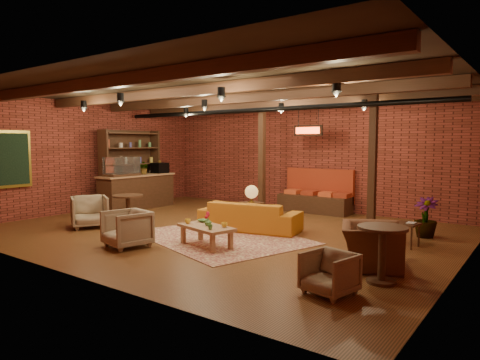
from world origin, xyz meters
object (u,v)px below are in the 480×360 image
Objects in this scene: coffee_table at (206,228)px; armchair_b at (127,227)px; round_table_right at (382,245)px; sofa at (250,216)px; side_table_lamp at (252,195)px; plant_tall at (427,177)px; armchair_a at (89,210)px; armchair_right at (371,238)px; armchair_far at (329,271)px; round_table_left at (128,205)px; side_table_book at (407,225)px.

coffee_table is 1.53m from armchair_b.
round_table_right is (4.66, 0.78, 0.16)m from armchair_b.
side_table_lamp reaches higher than sofa.
plant_tall is (3.43, 1.62, 0.95)m from sofa.
plant_tall reaches higher than armchair_a.
armchair_right is 1.70× the size of armchair_far.
armchair_right reaches higher than round_table_left.
plant_tall is (0.19, 2.83, 0.82)m from armchair_right.
side_table_lamp reaches higher than round_table_right.
side_table_book is 0.78× the size of armchair_far.
round_table_left is 6.28m from side_table_book.
armchair_b is 4.51m from armchair_right.
coffee_table is at bearing 84.83° from sofa.
sofa is 4.12m from round_table_right.
coffee_table is (0.19, -1.76, 0.03)m from sofa.
armchair_b is 0.74× the size of armchair_right.
armchair_right is 1.73m from side_table_book.
sofa is 1.77× the size of coffee_table.
armchair_a is at bearing -151.95° from plant_tall.
side_table_book is (3.55, 0.14, -0.33)m from side_table_lamp.
side_table_book is 1.40m from plant_tall.
round_table_right is (6.30, -0.59, 0.04)m from round_table_left.
side_table_lamp is at bearing -161.10° from plant_tall.
coffee_table is 1.57× the size of round_table_right.
armchair_a is at bearing 74.48° from armchair_right.
coffee_table is 1.70× the size of round_table_left.
armchair_b is (-1.21, -0.94, 0.03)m from coffee_table.
armchair_right is 1.29× the size of round_table_right.
round_table_right is (0.40, -0.71, 0.09)m from armchair_right.
side_table_lamp is 1.32× the size of round_table_left.
armchair_right is at bearing 1.14° from round_table_left.
round_table_left is at bearing -154.20° from plant_tall.
round_table_right is (3.46, -0.16, 0.19)m from coffee_table.
round_table_left is 5.90m from armchair_right.
sofa is 2.29× the size of side_table_lamp.
armchair_right is 0.41× the size of plant_tall.
armchair_right is at bearing -93.88° from plant_tall.
side_table_book is at bearing 177.49° from sofa.
armchair_far reaches higher than side_table_book.
armchair_a is (-0.63, -0.63, -0.10)m from round_table_left.
coffee_table is at bearing -133.87° from plant_tall.
armchair_right is 2.18× the size of side_table_book.
sofa reaches higher than coffee_table.
side_table_lamp is at bearing 149.31° from round_table_right.
side_table_book is at bearing -40.13° from armchair_a.
round_table_left is 0.29× the size of plant_tall.
armchair_b is at bearing 87.13° from armchair_right.
round_table_right is (0.30, -2.43, 0.12)m from side_table_book.
armchair_right is at bearing 32.08° from armchair_b.
armchair_right is at bearing 148.29° from sofa.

